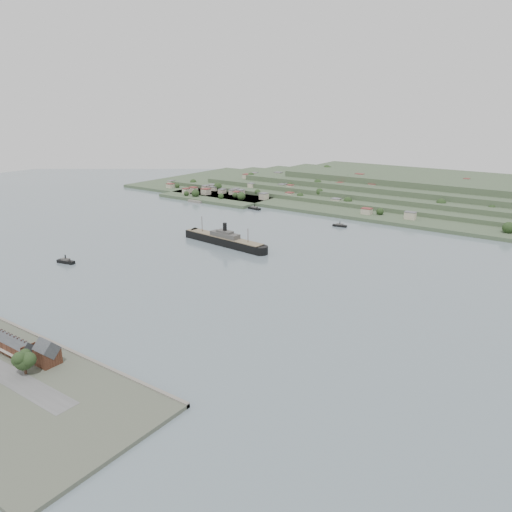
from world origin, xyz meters
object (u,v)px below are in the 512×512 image
Objects in this scene: terrace_row at (1,339)px; fig_tree at (23,360)px; steamship at (222,239)px; gabled_building at (47,353)px; tugboat at (66,261)px.

terrace_row is 4.27× the size of fig_tree.
steamship is at bearing 98.85° from terrace_row.
steamship is 253.53m from fig_tree.
terrace_row is at bearing 167.18° from fig_tree.
steamship is at bearing 107.82° from gabled_building.
steamship is 139.98m from tugboat.
steamship reaches higher than terrace_row.
terrace_row is 37.74m from gabled_building.
steamship reaches higher than fig_tree.
tugboat is at bearing 142.89° from gabled_building.
gabled_building is at bearing 6.12° from terrace_row.
fig_tree is at bearing -90.12° from gabled_building.
steamship is (-36.41, 233.94, -2.12)m from terrace_row.
terrace_row is 236.77m from steamship.
gabled_building is 12.67m from fig_tree.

